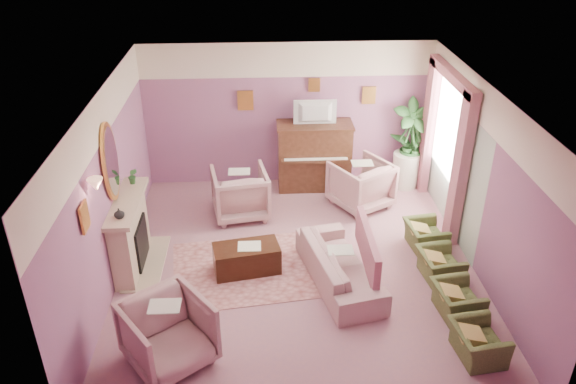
{
  "coord_description": "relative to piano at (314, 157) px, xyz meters",
  "views": [
    {
      "loc": [
        -0.54,
        -7.2,
        5.26
      ],
      "look_at": [
        -0.13,
        0.4,
        1.12
      ],
      "focal_mm": 35.0,
      "sensor_mm": 36.0,
      "label": 1
    }
  ],
  "objects": [
    {
      "name": "piano",
      "position": [
        0.0,
        0.0,
        0.0
      ],
      "size": [
        1.4,
        0.6,
        1.3
      ],
      "primitive_type": "cube",
      "color": "#442517",
      "rests_on": "floor"
    },
    {
      "name": "ceiling",
      "position": [
        -0.5,
        -2.68,
        2.15
      ],
      "size": [
        5.5,
        6.0,
        0.01
      ],
      "primitive_type": "cube",
      "color": "white",
      "rests_on": "wall_back"
    },
    {
      "name": "olive_chair_a",
      "position": [
        1.63,
        -4.72,
        -0.35
      ],
      "size": [
        0.48,
        0.68,
        0.59
      ],
      "primitive_type": "imported",
      "color": "#4D5B2C",
      "rests_on": "floor"
    },
    {
      "name": "print_back_right",
      "position": [
        1.05,
        0.28,
        1.13
      ],
      "size": [
        0.26,
        0.03,
        0.34
      ],
      "primitive_type": "cube",
      "color": "gold",
      "rests_on": "wall_back"
    },
    {
      "name": "curtain_left",
      "position": [
        2.12,
        -2.05,
        0.65
      ],
      "size": [
        0.16,
        0.34,
        2.6
      ],
      "primitive_type": "cube",
      "color": "#A4596A",
      "rests_on": "floor"
    },
    {
      "name": "stripe_panel",
      "position": [
        2.23,
        -1.38,
        0.42
      ],
      "size": [
        0.01,
        3.0,
        2.15
      ],
      "primitive_type": "cube",
      "color": "beige",
      "rests_on": "wall_right"
    },
    {
      "name": "hearth",
      "position": [
        -2.89,
        -2.48,
        -0.64
      ],
      "size": [
        0.55,
        1.5,
        0.02
      ],
      "primitive_type": "cube",
      "color": "tan",
      "rests_on": "floor"
    },
    {
      "name": "olive_chair_b",
      "position": [
        1.63,
        -3.9,
        -0.35
      ],
      "size": [
        0.48,
        0.68,
        0.59
      ],
      "primitive_type": "imported",
      "color": "#4D5B2C",
      "rests_on": "floor"
    },
    {
      "name": "fireplace_inset",
      "position": [
        -2.99,
        -2.48,
        -0.25
      ],
      "size": [
        0.18,
        0.72,
        0.68
      ],
      "primitive_type": "cube",
      "color": "black",
      "rests_on": "floor"
    },
    {
      "name": "print_back_left",
      "position": [
        -1.3,
        0.28,
        1.07
      ],
      "size": [
        0.3,
        0.03,
        0.38
      ],
      "primitive_type": "cube",
      "color": "gold",
      "rests_on": "wall_back"
    },
    {
      "name": "wall_right",
      "position": [
        2.25,
        -2.68,
        0.75
      ],
      "size": [
        0.02,
        6.0,
        2.8
      ],
      "primitive_type": "cube",
      "color": "#7A507F",
      "rests_on": "floor"
    },
    {
      "name": "picture_rail_band",
      "position": [
        -0.5,
        0.31,
        1.82
      ],
      "size": [
        5.5,
        0.01,
        0.65
      ],
      "primitive_type": "cube",
      "color": "white",
      "rests_on": "wall_back"
    },
    {
      "name": "palm_plant",
      "position": [
        1.87,
        -0.02,
        0.41
      ],
      "size": [
        0.76,
        0.76,
        1.44
      ],
      "primitive_type": "imported",
      "color": "#295E29",
      "rests_on": "palm_pot"
    },
    {
      "name": "palm_pot",
      "position": [
        1.87,
        -0.02,
        -0.48
      ],
      "size": [
        0.34,
        0.34,
        0.34
      ],
      "primitive_type": "cylinder",
      "color": "#924B3E",
      "rests_on": "floor"
    },
    {
      "name": "mantel_shelf",
      "position": [
        -3.06,
        -2.48,
        0.47
      ],
      "size": [
        0.4,
        1.55,
        0.07
      ],
      "primitive_type": "cube",
      "color": "tan",
      "rests_on": "fireplace_surround"
    },
    {
      "name": "floral_armchair_right",
      "position": [
        0.79,
        -0.81,
        -0.16
      ],
      "size": [
        0.94,
        0.94,
        0.98
      ],
      "primitive_type": "imported",
      "color": "#BE918F",
      "rests_on": "floor"
    },
    {
      "name": "curtain_right",
      "position": [
        2.12,
        -0.21,
        0.65
      ],
      "size": [
        0.16,
        0.34,
        2.6
      ],
      "primitive_type": "cube",
      "color": "#A4596A",
      "rests_on": "floor"
    },
    {
      "name": "area_rug",
      "position": [
        -1.18,
        -2.7,
        -0.64
      ],
      "size": [
        2.71,
        2.11,
        0.01
      ],
      "primitive_type": "cube",
      "rotation": [
        0.0,
        0.0,
        0.13
      ],
      "color": "#B16E6C",
      "rests_on": "floor"
    },
    {
      "name": "floral_armchair_left",
      "position": [
        -1.42,
        -1.03,
        -0.16
      ],
      "size": [
        0.94,
        0.94,
        0.98
      ],
      "primitive_type": "imported",
      "color": "#BE918F",
      "rests_on": "floor"
    },
    {
      "name": "wall_front",
      "position": [
        -0.5,
        -5.68,
        0.75
      ],
      "size": [
        5.5,
        0.02,
        2.8
      ],
      "primitive_type": "cube",
      "color": "#7A507F",
      "rests_on": "floor"
    },
    {
      "name": "side_plant_big",
      "position": [
        1.81,
        -0.06,
        0.22
      ],
      "size": [
        0.3,
        0.3,
        0.34
      ],
      "primitive_type": "imported",
      "color": "#295E29",
      "rests_on": "side_table"
    },
    {
      "name": "window_blind",
      "position": [
        2.2,
        -1.13,
        1.05
      ],
      "size": [
        0.03,
        1.4,
        1.8
      ],
      "primitive_type": "cube",
      "color": "silver",
      "rests_on": "wall_right"
    },
    {
      "name": "fire_ember",
      "position": [
        -2.95,
        -2.48,
        -0.43
      ],
      "size": [
        0.06,
        0.54,
        0.1
      ],
      "primitive_type": "cube",
      "color": "orange",
      "rests_on": "floor"
    },
    {
      "name": "coffee_table",
      "position": [
        -1.3,
        -2.75,
        -0.43
      ],
      "size": [
        1.07,
        0.67,
        0.45
      ],
      "primitive_type": "cube",
      "rotation": [
        0.0,
        0.0,
        0.18
      ],
      "color": "black",
      "rests_on": "floor"
    },
    {
      "name": "print_back_mid",
      "position": [
        0.0,
        0.28,
        1.35
      ],
      "size": [
        0.22,
        0.03,
        0.26
      ],
      "primitive_type": "cube",
      "color": "gold",
      "rests_on": "wall_back"
    },
    {
      "name": "piano_keyshelf",
      "position": [
        -0.0,
        -0.35,
        0.07
      ],
      "size": [
        1.3,
        0.12,
        0.06
      ],
      "primitive_type": "cube",
      "color": "#442517",
      "rests_on": "piano"
    },
    {
      "name": "piano_top",
      "position": [
        0.0,
        0.0,
        0.66
      ],
      "size": [
        1.45,
        0.65,
        0.04
      ],
      "primitive_type": "cube",
      "color": "#442517",
      "rests_on": "piano"
    },
    {
      "name": "sconce_shade",
      "position": [
        -3.12,
        -3.53,
        1.33
      ],
      "size": [
        0.2,
        0.2,
        0.16
      ],
      "primitive_type": "cone",
      "color": "#F6AB85",
      "rests_on": "wall_left"
    },
    {
      "name": "print_left_wall",
      "position": [
        -3.21,
        -3.88,
        1.07
      ],
      "size": [
        0.03,
        0.28,
        0.36
      ],
      "primitive_type": "cube",
      "color": "gold",
      "rests_on": "wall_left"
    },
    {
      "name": "mantel_plant",
      "position": [
        -3.05,
        -1.93,
        0.64
      ],
      "size": [
        0.16,
        0.16,
        0.28
      ],
      "primitive_type": "imported",
      "color": "#295E29",
      "rests_on": "mantel_shelf"
    },
    {
      "name": "mantel_vase",
      "position": [
        -3.05,
        -2.98,
        0.58
      ],
      "size": [
        0.16,
        0.16,
        0.16
      ],
      "primitive_type": "imported",
      "color": "white",
      "rests_on": "mantel_shelf"
    },
    {
      "name": "sofa",
      "position": [
        0.1,
        -3.09,
        -0.25
      ],
      "size": [
        0.66,
        1.99,
        0.8
      ],
      "primitive_type": "imported",
      "color": "#BE918F",
      "rests_on": "floor"
    },
    {
      "name": "mirror_glass",
      "position": [
        -3.17,
        -2.48,
        1.15
      ],
      "size": [
        0.01,
        0.6,
        1.06
      ],
      "primitive_type": "ellipsoid",
      "color": "silver",
      "rests_on": "wall_left"
    },
    {
      "name": "floral_armchair_front",
      "position": [
        -2.23,
        -4.59,
        -0.16
      ],
      "size": [
        0.94,
        0.94,
        0.98
      ],
      "primitive_type": "imported",
      "color": "#BE918F",
      "rests_on": "floor"
    },
    {
      "name": "floor",
      "position": [
        -0.5,
        -2.68,
        -0.65
      ],
      "size": [
        5.5,
        6.0,
        0.01
      ],
      "primitive_type": "cube",
      "color": "#A76E7C",
      "rests_on": "ground"
    },
    {
      "name": "table_paper",
      "position": [
        -1.25,
        -2.75,
        -0.2
      ],
      "size": [
        0.35,
        0.28,
        0.01
      ],
      "primitive_type": "cube",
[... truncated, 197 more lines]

